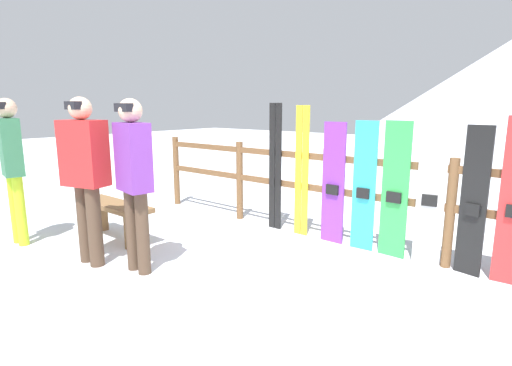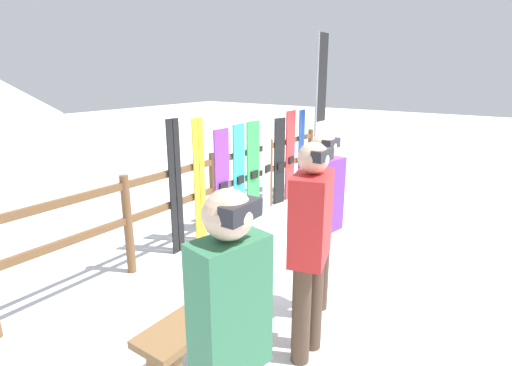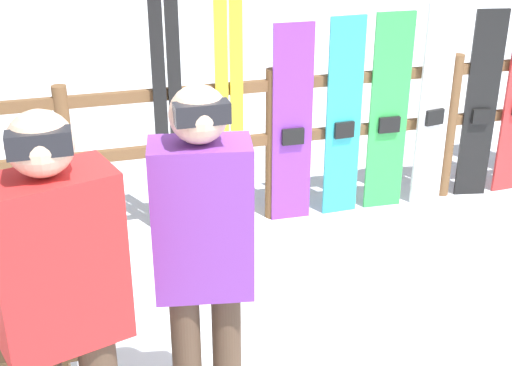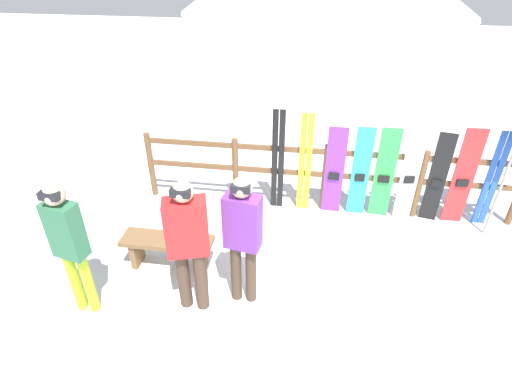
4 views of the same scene
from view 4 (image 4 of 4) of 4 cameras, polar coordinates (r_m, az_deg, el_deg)
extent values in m
plane|color=white|center=(5.19, 9.18, -17.09)|extent=(40.00, 40.00, 0.00)
cylinder|color=brown|center=(7.01, -14.77, 2.51)|extent=(0.10, 0.10, 1.16)
cylinder|color=brown|center=(6.60, -2.95, 1.69)|extent=(0.10, 0.10, 1.16)
cylinder|color=brown|center=(6.50, 9.80, 0.73)|extent=(0.10, 0.10, 1.16)
cylinder|color=brown|center=(6.73, 22.30, -0.25)|extent=(0.10, 0.10, 1.16)
cube|color=brown|center=(6.47, 9.85, 1.17)|extent=(5.85, 0.05, 0.08)
cube|color=brown|center=(6.28, 10.18, 4.38)|extent=(5.85, 0.05, 0.08)
cube|color=brown|center=(5.47, -12.61, -8.06)|extent=(1.22, 0.36, 0.06)
cube|color=brown|center=(5.78, -16.65, -9.29)|extent=(0.08, 0.29, 0.41)
cube|color=brown|center=(5.50, -7.76, -10.53)|extent=(0.08, 0.29, 0.41)
cylinder|color=#4C3828|center=(4.93, -10.25, -13.20)|extent=(0.15, 0.15, 0.86)
cylinder|color=#4C3828|center=(4.88, -7.85, -13.54)|extent=(0.15, 0.15, 0.86)
cube|color=red|center=(4.40, -9.89, -6.24)|extent=(0.52, 0.38, 0.68)
sphere|color=#D8B293|center=(4.14, -10.46, -1.24)|extent=(0.23, 0.23, 0.23)
cube|color=black|center=(4.07, -10.79, -1.42)|extent=(0.21, 0.08, 0.08)
cylinder|color=#4C3828|center=(4.95, -2.85, -12.54)|extent=(0.13, 0.13, 0.85)
cylinder|color=#4C3828|center=(4.92, -0.72, -12.77)|extent=(0.13, 0.13, 0.85)
cube|color=#723399|center=(4.44, -1.95, -5.59)|extent=(0.44, 0.29, 0.67)
sphere|color=#D8B293|center=(4.18, -2.06, -0.66)|extent=(0.23, 0.23, 0.23)
cube|color=black|center=(4.11, -2.24, -0.82)|extent=(0.21, 0.08, 0.08)
cylinder|color=#B7D826|center=(5.27, -24.43, -12.66)|extent=(0.12, 0.12, 0.86)
cylinder|color=#B7D826|center=(5.19, -22.84, -13.00)|extent=(0.12, 0.12, 0.86)
cube|color=#33724C|center=(4.76, -25.60, -6.10)|extent=(0.40, 0.27, 0.68)
sphere|color=#D8B293|center=(4.52, -26.91, -1.48)|extent=(0.23, 0.23, 0.23)
cube|color=black|center=(4.46, -27.45, -1.65)|extent=(0.21, 0.08, 0.08)
cube|color=black|center=(6.33, 2.67, 3.20)|extent=(0.09, 0.02, 1.72)
cube|color=black|center=(6.32, 3.61, 3.14)|extent=(0.09, 0.02, 1.72)
cube|color=yellow|center=(6.32, 6.54, 2.79)|extent=(0.09, 0.02, 1.69)
cube|color=yellow|center=(6.32, 7.49, 2.72)|extent=(0.09, 0.02, 1.69)
cube|color=purple|center=(6.38, 11.12, 1.66)|extent=(0.30, 0.03, 1.50)
cube|color=black|center=(6.39, 11.05, 0.96)|extent=(0.16, 0.03, 0.12)
cube|color=#2DBFCC|center=(6.41, 14.68, 1.46)|extent=(0.27, 0.03, 1.52)
cube|color=black|center=(6.42, 14.61, 0.76)|extent=(0.15, 0.04, 0.12)
cube|color=green|center=(6.46, 17.86, 1.24)|extent=(0.30, 0.04, 1.53)
cube|color=black|center=(6.48, 17.78, 0.54)|extent=(0.17, 0.04, 0.12)
cube|color=white|center=(6.53, 21.14, 1.17)|extent=(0.28, 0.07, 1.58)
cube|color=black|center=(6.55, 21.05, 0.45)|extent=(0.15, 0.05, 0.12)
cube|color=black|center=(6.66, 24.46, 0.60)|extent=(0.25, 0.07, 1.50)
cube|color=black|center=(6.67, 24.37, -0.07)|extent=(0.14, 0.06, 0.12)
cube|color=red|center=(6.75, 27.50, 0.69)|extent=(0.31, 0.04, 1.60)
cube|color=black|center=(6.77, 27.39, -0.01)|extent=(0.17, 0.04, 0.12)
cube|color=blue|center=(6.89, 30.26, 0.41)|extent=(0.09, 0.02, 1.58)
cube|color=blue|center=(6.93, 31.06, 0.34)|extent=(0.09, 0.02, 1.58)
camera|label=1|loc=(3.71, 57.36, -22.63)|focal=28.00mm
camera|label=2|loc=(4.57, -49.06, -0.59)|focal=28.00mm
camera|label=3|loc=(2.00, -31.38, -15.98)|focal=50.00mm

